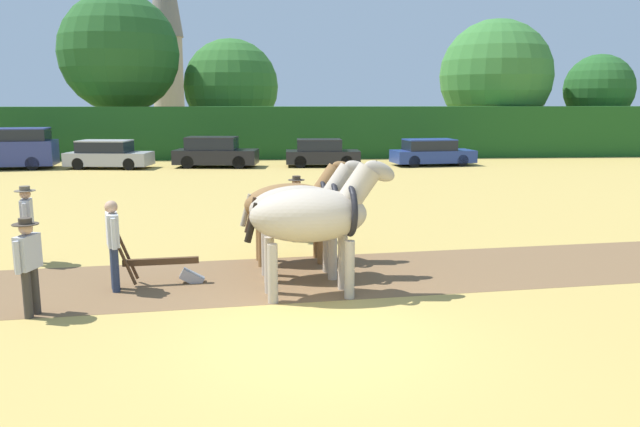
# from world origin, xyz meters

# --- Properties ---
(ground_plane) EXTENTS (240.00, 240.00, 0.00)m
(ground_plane) POSITION_xyz_m (0.00, 0.00, 0.00)
(ground_plane) COLOR tan
(plowed_furrow_strip) EXTENTS (35.95, 6.90, 0.01)m
(plowed_furrow_strip) POSITION_xyz_m (-5.50, 2.71, 0.00)
(plowed_furrow_strip) COLOR brown
(plowed_furrow_strip) RESTS_ON ground
(hedgerow) EXTENTS (75.01, 1.55, 3.10)m
(hedgerow) POSITION_xyz_m (0.00, 29.13, 1.55)
(hedgerow) COLOR #1E511E
(hedgerow) RESTS_ON ground
(tree_center_left) EXTENTS (7.46, 7.46, 10.13)m
(tree_center_left) POSITION_xyz_m (-10.10, 32.53, 6.39)
(tree_center_left) COLOR #423323
(tree_center_left) RESTS_ON ground
(tree_center) EXTENTS (6.41, 6.41, 7.59)m
(tree_center) POSITION_xyz_m (-3.33, 34.98, 4.38)
(tree_center) COLOR #423323
(tree_center) RESTS_ON ground
(tree_center_right) EXTENTS (7.46, 7.46, 8.80)m
(tree_center_right) POSITION_xyz_m (14.45, 32.98, 5.06)
(tree_center_right) COLOR #4C3823
(tree_center_right) RESTS_ON ground
(tree_right) EXTENTS (4.60, 4.60, 6.53)m
(tree_right) POSITION_xyz_m (21.48, 32.57, 4.21)
(tree_right) COLOR #423323
(tree_right) RESTS_ON ground
(church_spire) EXTENTS (3.25, 3.25, 21.09)m
(church_spire) POSITION_xyz_m (-10.61, 54.67, 11.04)
(church_spire) COLOR gray
(church_spire) RESTS_ON ground
(draft_horse_lead_left) EXTENTS (2.76, 1.22, 2.50)m
(draft_horse_lead_left) POSITION_xyz_m (0.08, 2.07, 1.47)
(draft_horse_lead_left) COLOR #B2A38E
(draft_horse_lead_left) RESTS_ON ground
(draft_horse_lead_right) EXTENTS (2.60, 1.17, 2.39)m
(draft_horse_lead_right) POSITION_xyz_m (-0.05, 3.28, 1.38)
(draft_horse_lead_right) COLOR #B2A38E
(draft_horse_lead_right) RESTS_ON ground
(draft_horse_trail_left) EXTENTS (2.63, 1.16, 2.26)m
(draft_horse_trail_left) POSITION_xyz_m (-0.18, 4.49, 1.27)
(draft_horse_trail_left) COLOR brown
(draft_horse_trail_left) RESTS_ON ground
(plow) EXTENTS (1.67, 0.50, 1.13)m
(plow) POSITION_xyz_m (-2.67, 3.00, 0.32)
(plow) COLOR #4C331E
(plow) RESTS_ON ground
(farmer_at_plow) EXTENTS (0.34, 0.65, 1.69)m
(farmer_at_plow) POSITION_xyz_m (-3.58, 2.66, 0.98)
(farmer_at_plow) COLOR #28334C
(farmer_at_plow) RESTS_ON ground
(farmer_beside_team) EXTENTS (0.43, 0.55, 1.64)m
(farmer_beside_team) POSITION_xyz_m (-0.06, 6.52, 0.95)
(farmer_beside_team) COLOR #4C4C4C
(farmer_beside_team) RESTS_ON ground
(farmer_onlooker_left) EXTENTS (0.41, 0.63, 1.63)m
(farmer_onlooker_left) POSITION_xyz_m (-4.60, 1.35, 0.94)
(farmer_onlooker_left) COLOR #38332D
(farmer_onlooker_left) RESTS_ON ground
(farmer_onlooker_right) EXTENTS (0.42, 0.65, 1.69)m
(farmer_onlooker_right) POSITION_xyz_m (-5.87, 4.75, 0.99)
(farmer_onlooker_right) COLOR #28334C
(farmer_onlooker_right) RESTS_ON ground
(parked_van) EXTENTS (5.30, 2.62, 2.08)m
(parked_van) POSITION_xyz_m (-14.33, 24.27, 1.07)
(parked_van) COLOR navy
(parked_van) RESTS_ON ground
(parked_car_left) EXTENTS (4.42, 2.30, 1.45)m
(parked_car_left) POSITION_xyz_m (-9.07, 24.18, 0.70)
(parked_car_left) COLOR #A8A8B2
(parked_car_left) RESTS_ON ground
(parked_car_center_left) EXTENTS (4.47, 2.27, 1.59)m
(parked_car_center_left) POSITION_xyz_m (-3.62, 24.37, 0.76)
(parked_car_center_left) COLOR black
(parked_car_center_left) RESTS_ON ground
(parked_car_center) EXTENTS (3.94, 1.83, 1.44)m
(parked_car_center) POSITION_xyz_m (2.01, 24.32, 0.70)
(parked_car_center) COLOR black
(parked_car_center) RESTS_ON ground
(parked_car_center_right) EXTENTS (4.54, 2.28, 1.42)m
(parked_car_center_right) POSITION_xyz_m (7.96, 24.30, 0.69)
(parked_car_center_right) COLOR navy
(parked_car_center_right) RESTS_ON ground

